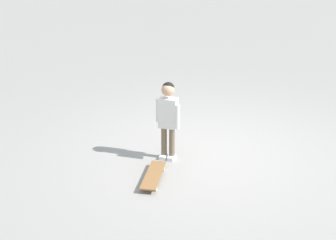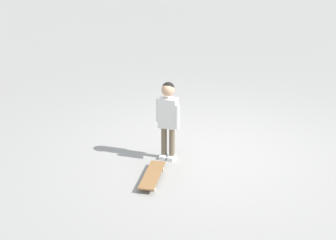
% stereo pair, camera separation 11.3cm
% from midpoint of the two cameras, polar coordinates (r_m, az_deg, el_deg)
% --- Properties ---
extents(ground_plane, '(50.00, 50.00, 0.00)m').
position_cam_midpoint_polar(ground_plane, '(6.07, 5.63, -4.22)').
color(ground_plane, gray).
extents(child_person, '(0.41, 0.25, 1.06)m').
position_cam_midpoint_polar(child_person, '(5.62, -0.58, 1.00)').
color(child_person, brown).
rests_on(child_person, ground).
extents(skateboard, '(0.54, 0.70, 0.07)m').
position_cam_midpoint_polar(skateboard, '(5.35, -2.54, -7.26)').
color(skateboard, olive).
rests_on(skateboard, ground).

